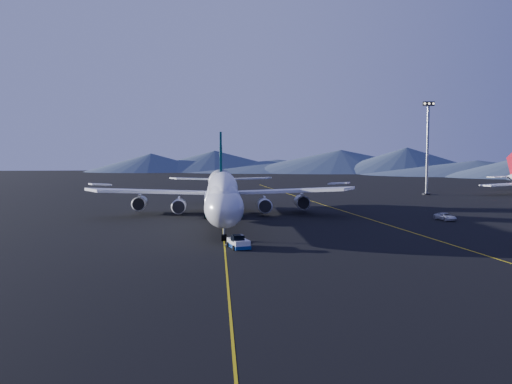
{
  "coord_description": "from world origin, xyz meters",
  "views": [
    {
      "loc": [
        -1.24,
        -119.79,
        15.68
      ],
      "look_at": [
        7.08,
        -0.91,
        6.0
      ],
      "focal_mm": 40.0,
      "sensor_mm": 36.0,
      "label": 1
    }
  ],
  "objects": [
    {
      "name": "taxiway_line_main",
      "position": [
        0.0,
        0.0,
        0.01
      ],
      "size": [
        0.25,
        220.0,
        0.01
      ],
      "primitive_type": "cube",
      "color": "#D7BA0C",
      "rests_on": "ground"
    },
    {
      "name": "service_van",
      "position": [
        47.04,
        -3.38,
        0.76
      ],
      "size": [
        3.68,
        5.88,
        1.51
      ],
      "primitive_type": "imported",
      "rotation": [
        0.0,
        0.0,
        0.23
      ],
      "color": "silver",
      "rests_on": "ground"
    },
    {
      "name": "boeing_747",
      "position": [
        0.0,
        0.03,
        5.81
      ],
      "size": [
        59.62,
        72.43,
        19.37
      ],
      "color": "silver",
      "rests_on": "ground"
    },
    {
      "name": "taxiway_line_side",
      "position": [
        30.0,
        10.0,
        0.01
      ],
      "size": [
        28.08,
        198.09,
        0.01
      ],
      "primitive_type": "cube",
      "rotation": [
        0.0,
        0.0,
        0.14
      ],
      "color": "#D7BA0C",
      "rests_on": "ground"
    },
    {
      "name": "pushback_tug",
      "position": [
        2.13,
        -33.28,
        0.67
      ],
      "size": [
        3.79,
        5.4,
        2.14
      ],
      "rotation": [
        0.0,
        0.0,
        0.27
      ],
      "color": "silver",
      "rests_on": "ground"
    },
    {
      "name": "ground",
      "position": [
        0.0,
        0.0,
        0.0
      ],
      "size": [
        500.0,
        500.0,
        0.0
      ],
      "primitive_type": "plane",
      "color": "black",
      "rests_on": "ground"
    },
    {
      "name": "floodlight_mast",
      "position": [
        66.17,
        58.31,
        15.05
      ],
      "size": [
        3.67,
        2.75,
        29.7
      ],
      "rotation": [
        0.0,
        0.0,
        -0.03
      ],
      "color": "black",
      "rests_on": "ground"
    }
  ]
}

